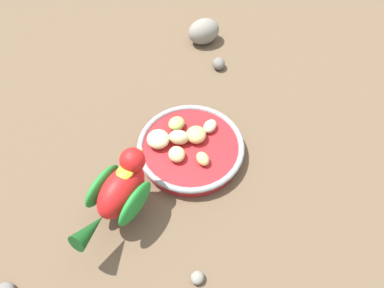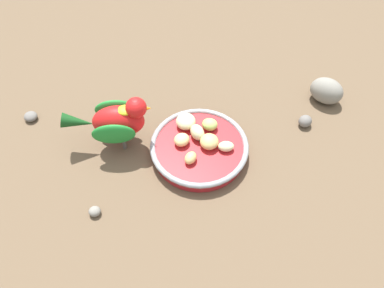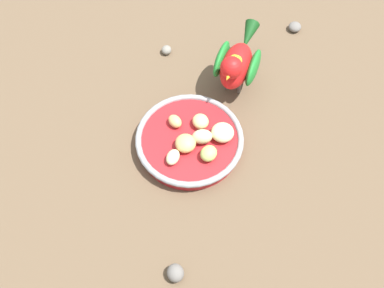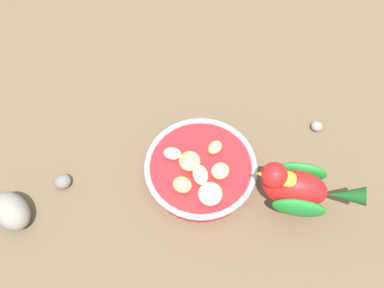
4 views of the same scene
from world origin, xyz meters
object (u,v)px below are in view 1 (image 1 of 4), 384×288
Objects in this scene: apple_piece_2 at (176,156)px; apple_piece_6 at (176,124)px; feeding_bowl at (191,149)px; pebble_2 at (197,278)px; apple_piece_1 at (210,126)px; rock_large at (204,31)px; apple_piece_3 at (203,160)px; parrot at (120,191)px; apple_piece_0 at (196,135)px; apple_piece_5 at (179,137)px; apple_piece_4 at (158,139)px; pebble_0 at (219,64)px.

apple_piece_2 is 0.99× the size of apple_piece_6.
feeding_bowl reaches higher than pebble_2.
rock_large reaches higher than apple_piece_1.
apple_piece_3 is (0.03, 0.03, 0.02)m from feeding_bowl.
apple_piece_2 is (0.03, -0.02, 0.02)m from feeding_bowl.
parrot reaches higher than apple_piece_2.
apple_piece_0 is at bearing 153.84° from apple_piece_2.
parrot is (0.14, -0.06, 0.03)m from apple_piece_5.
apple_piece_6 reaches higher than apple_piece_3.
apple_piece_2 is 0.13m from parrot.
pebble_2 is (0.22, 0.11, -0.03)m from apple_piece_4.
parrot reaches higher than pebble_0.
apple_piece_3 reaches higher than feeding_bowl.
apple_piece_6 is 0.27m from pebble_2.
apple_piece_2 reaches higher than pebble_2.
apple_piece_6 is (-0.02, -0.04, -0.00)m from apple_piece_0.
apple_piece_1 is 0.97× the size of apple_piece_6.
parrot reaches higher than rock_large.
apple_piece_0 is 0.03m from apple_piece_5.
parrot reaches higher than pebble_2.
apple_piece_2 is 1.11× the size of apple_piece_3.
rock_large is (-0.29, -0.04, -0.01)m from apple_piece_0.
apple_piece_3 is 0.34m from rock_large.
apple_piece_0 is 1.16× the size of apple_piece_6.
apple_piece_5 is 0.24m from pebble_2.
apple_piece_6 is (-0.07, -0.06, 0.00)m from apple_piece_3.
apple_piece_1 is 0.18× the size of parrot.
apple_piece_0 is at bearing 109.89° from apple_piece_4.
apple_piece_1 is 0.09m from apple_piece_2.
apple_piece_0 is at bearing -11.33° from parrot.
apple_piece_6 is (0.01, -0.06, 0.00)m from apple_piece_1.
pebble_0 is at bearing 176.22° from feeding_bowl.
apple_piece_5 is at bearing -174.97° from apple_piece_2.
pebble_2 is at bearing 7.98° from apple_piece_3.
pebble_2 is at bearing 13.52° from feeding_bowl.
apple_piece_3 is 0.70× the size of apple_piece_4.
apple_piece_4 is 0.24× the size of parrot.
apple_piece_6 is 0.27m from rock_large.
apple_piece_5 is 1.66× the size of pebble_2.
apple_piece_0 is 0.18m from parrot.
apple_piece_2 is 0.44× the size of rock_large.
pebble_2 is (0.19, 0.03, -0.03)m from apple_piece_3.
apple_piece_6 is 0.18m from parrot.
apple_piece_6 is (-0.07, -0.01, 0.00)m from apple_piece_2.
apple_piece_4 is at bearing -106.95° from apple_piece_3.
apple_piece_4 is at bearing -29.99° from apple_piece_6.
apple_piece_3 reaches higher than pebble_0.
pebble_2 is (0.26, 0.09, -0.03)m from apple_piece_6.
rock_large is (-0.44, 0.05, -0.04)m from parrot.
parrot is at bearing -122.45° from pebble_2.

